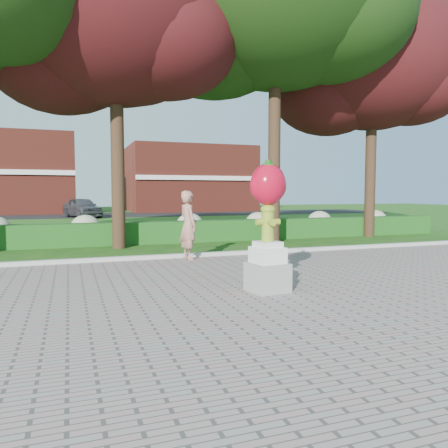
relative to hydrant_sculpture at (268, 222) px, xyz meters
name	(u,v)px	position (x,y,z in m)	size (l,w,h in m)	color
ground	(240,277)	(0.10, 1.62, -1.33)	(100.00, 100.00, 0.00)	#134912
walkway	(349,329)	(0.10, -2.38, -1.31)	(40.00, 14.00, 0.04)	gray
curb	(202,255)	(0.10, 4.62, -1.25)	(40.00, 0.18, 0.15)	#ADADA5
lawn_hedge	(171,232)	(0.10, 8.62, -0.93)	(24.00, 0.70, 0.80)	#134112
hydrangea_row	(179,226)	(0.67, 9.62, -0.78)	(20.10, 1.10, 0.99)	#A0A57E
street	(115,215)	(0.10, 29.62, -1.32)	(50.00, 8.00, 0.02)	black
building_right	(190,179)	(8.10, 35.62, 1.87)	(12.00, 8.00, 6.40)	maroon
tree_mid_left	(112,25)	(-2.00, 7.70, 5.97)	(8.25, 7.04, 10.69)	black
tree_mid_right	(271,2)	(3.48, 7.21, 7.30)	(9.75, 8.32, 12.64)	black
tree_far_right	(370,70)	(8.50, 8.20, 5.64)	(7.88, 6.72, 10.21)	black
hydrant_sculpture	(268,222)	(0.00, 0.00, 0.00)	(0.74, 0.74, 2.43)	gray
woman	(188,225)	(-0.40, 4.22, -0.34)	(0.69, 0.45, 1.89)	#A97060
parked_car	(82,207)	(-2.55, 26.62, -0.56)	(1.76, 4.36, 1.49)	#3F4146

